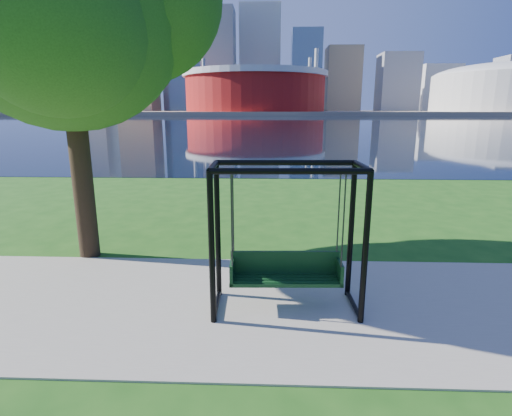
{
  "coord_description": "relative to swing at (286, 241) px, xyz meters",
  "views": [
    {
      "loc": [
        0.02,
        -6.57,
        3.18
      ],
      "look_at": [
        -0.24,
        0.0,
        1.55
      ],
      "focal_mm": 28.0,
      "sensor_mm": 36.0,
      "label": 1
    }
  ],
  "objects": [
    {
      "name": "ground",
      "position": [
        -0.26,
        0.57,
        -1.16
      ],
      "size": [
        900.0,
        900.0,
        0.0
      ],
      "primitive_type": "plane",
      "color": "#1E5114",
      "rests_on": "ground"
    },
    {
      "name": "path",
      "position": [
        -0.26,
        0.07,
        -1.14
      ],
      "size": [
        120.0,
        4.0,
        0.03
      ],
      "primitive_type": "cube",
      "color": "#9E937F",
      "rests_on": "ground"
    },
    {
      "name": "river",
      "position": [
        -0.26,
        102.57,
        -1.15
      ],
      "size": [
        900.0,
        180.0,
        0.02
      ],
      "primitive_type": "cube",
      "color": "black",
      "rests_on": "ground"
    },
    {
      "name": "far_bank",
      "position": [
        -0.26,
        306.57,
        -0.16
      ],
      "size": [
        900.0,
        228.0,
        2.0
      ],
      "primitive_type": "cube",
      "color": "#937F60",
      "rests_on": "ground"
    },
    {
      "name": "stadium",
      "position": [
        -10.26,
        235.57,
        13.07
      ],
      "size": [
        83.0,
        83.0,
        32.0
      ],
      "color": "maroon",
      "rests_on": "far_bank"
    },
    {
      "name": "arena",
      "position": [
        134.74,
        235.57,
        14.72
      ],
      "size": [
        84.0,
        84.0,
        26.56
      ],
      "color": "beige",
      "rests_on": "far_bank"
    },
    {
      "name": "skyline",
      "position": [
        -4.53,
        319.97,
        34.73
      ],
      "size": [
        392.0,
        66.0,
        96.5
      ],
      "color": "gray",
      "rests_on": "far_bank"
    },
    {
      "name": "swing",
      "position": [
        0.0,
        0.0,
        0.0
      ],
      "size": [
        2.37,
        1.09,
        2.39
      ],
      "rotation": [
        0.0,
        0.0,
        0.04
      ],
      "color": "black",
      "rests_on": "ground"
    },
    {
      "name": "park_tree",
      "position": [
        -4.33,
        2.3,
        4.05
      ],
      "size": [
        6.03,
        5.45,
        7.49
      ],
      "color": "black",
      "rests_on": "ground"
    }
  ]
}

